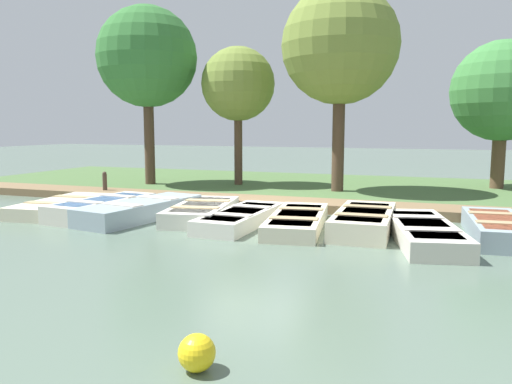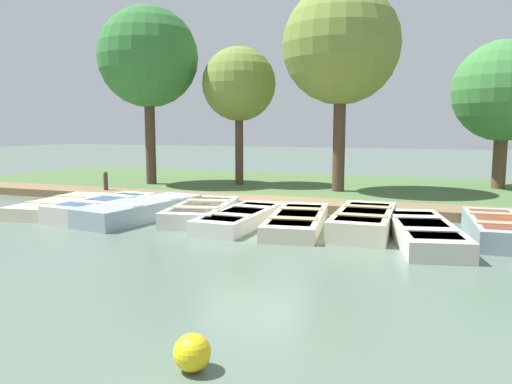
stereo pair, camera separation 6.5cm
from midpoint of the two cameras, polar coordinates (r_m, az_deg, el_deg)
ground_plane at (r=12.23m, az=-0.01°, el=-2.69°), size 80.00×80.00×0.00m
shore_bank at (r=16.94m, az=5.87°, el=0.48°), size 8.00×24.00×0.21m
dock_walkway at (r=13.46m, az=1.98°, el=-1.26°), size 1.27×23.96×0.23m
rowboat_0 at (r=13.62m, az=-21.19°, el=-1.45°), size 3.08×1.49×0.34m
rowboat_1 at (r=12.69m, az=-16.97°, el=-1.64°), size 3.01×1.28×0.44m
rowboat_2 at (r=12.08m, az=-12.82°, el=-1.95°), size 3.46×1.65×0.44m
rowboat_3 at (r=11.80m, az=-6.03°, el=-2.19°), size 3.00×1.66×0.38m
rowboat_4 at (r=11.04m, az=-1.54°, el=-2.92°), size 3.10×1.07×0.34m
rowboat_5 at (r=10.75m, az=4.92°, el=-3.25°), size 3.35×1.50×0.33m
rowboat_6 at (r=10.63m, az=12.40°, el=-3.21°), size 2.96×1.18×0.44m
rowboat_7 at (r=9.99m, az=18.75°, el=-4.33°), size 3.47×1.76×0.37m
rowboat_8 at (r=10.73m, az=25.98°, el=-3.75°), size 2.85×1.17×0.43m
mooring_post_near at (r=15.98m, az=-16.68°, el=0.85°), size 0.13×0.13×0.80m
buoy at (r=4.68m, az=-6.89°, el=-17.76°), size 0.34×0.34×0.34m
park_tree_far_left at (r=17.54m, az=-12.12°, el=14.76°), size 3.32×3.32×6.12m
park_tree_left at (r=16.89m, az=-1.85°, el=12.14°), size 2.44×2.44×4.78m
park_tree_center at (r=15.46m, az=9.82°, el=16.11°), size 3.47×3.47×6.27m
park_tree_right at (r=17.56m, az=26.57°, el=10.22°), size 3.12×3.12×4.82m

